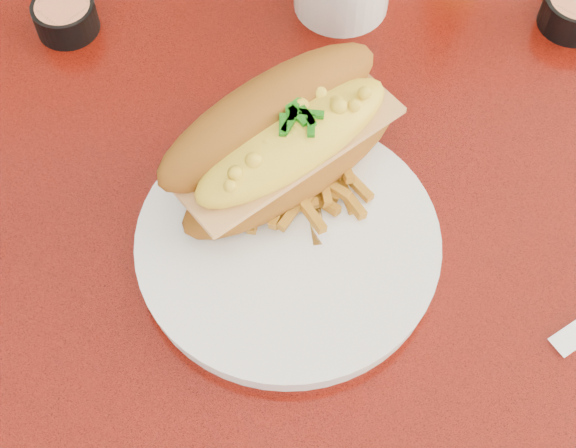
{
  "coord_description": "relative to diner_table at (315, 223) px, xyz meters",
  "views": [
    {
      "loc": [
        -0.07,
        -0.43,
        1.34
      ],
      "look_at": [
        -0.04,
        -0.12,
        0.81
      ],
      "focal_mm": 50.0,
      "sensor_mm": 36.0,
      "label": 1
    }
  ],
  "objects": [
    {
      "name": "ground",
      "position": [
        0.0,
        0.0,
        -0.61
      ],
      "size": [
        8.0,
        8.0,
        0.0
      ],
      "primitive_type": "plane",
      "color": "beige",
      "rests_on": "ground"
    },
    {
      "name": "diner_table",
      "position": [
        0.0,
        0.0,
        0.0
      ],
      "size": [
        1.23,
        0.83,
        0.77
      ],
      "color": "#B41A0B",
      "rests_on": "ground"
    },
    {
      "name": "dinner_plate",
      "position": [
        -0.04,
        -0.12,
        0.17
      ],
      "size": [
        0.3,
        0.3,
        0.02
      ],
      "rotation": [
        0.0,
        0.0,
        -0.25
      ],
      "color": "white",
      "rests_on": "diner_table"
    },
    {
      "name": "mac_hoagie",
      "position": [
        -0.04,
        -0.05,
        0.22
      ],
      "size": [
        0.23,
        0.2,
        0.09
      ],
      "rotation": [
        0.0,
        0.0,
        0.57
      ],
      "color": "#945817",
      "rests_on": "dinner_plate"
    },
    {
      "name": "fries_pile",
      "position": [
        -0.03,
        -0.06,
        0.19
      ],
      "size": [
        0.13,
        0.12,
        0.03
      ],
      "primitive_type": null,
      "rotation": [
        0.0,
        0.0,
        0.42
      ],
      "color": "orange",
      "rests_on": "dinner_plate"
    },
    {
      "name": "fork",
      "position": [
        -0.02,
        -0.04,
        0.18
      ],
      "size": [
        0.02,
        0.16,
        0.0
      ],
      "rotation": [
        0.0,
        0.0,
        1.59
      ],
      "color": "silver",
      "rests_on": "dinner_plate"
    },
    {
      "name": "sauce_cup_left",
      "position": [
        -0.23,
        0.15,
        0.18
      ],
      "size": [
        0.08,
        0.08,
        0.03
      ],
      "rotation": [
        0.0,
        0.0,
        0.36
      ],
      "color": "black",
      "rests_on": "diner_table"
    },
    {
      "name": "sauce_cup_right",
      "position": [
        0.26,
        0.1,
        0.18
      ],
      "size": [
        0.08,
        0.08,
        0.03
      ],
      "rotation": [
        0.0,
        0.0,
        0.38
      ],
      "color": "black",
      "rests_on": "diner_table"
    }
  ]
}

